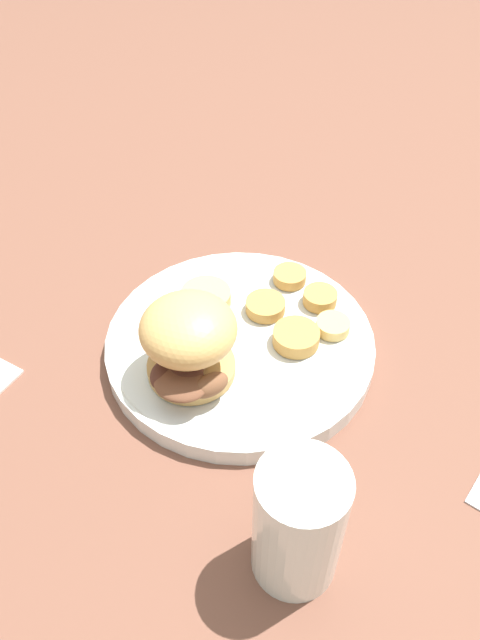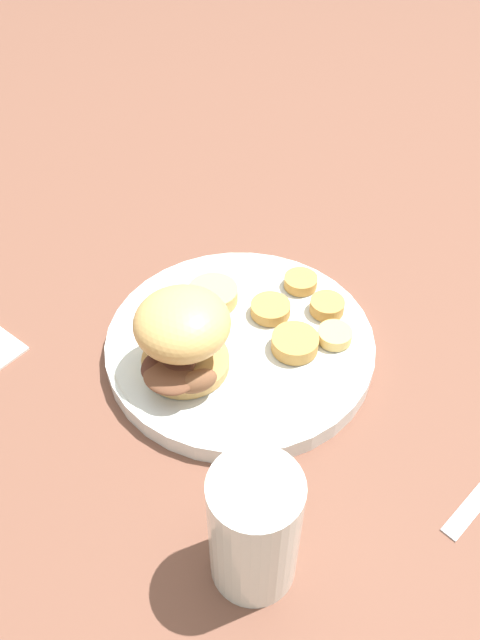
{
  "view_description": "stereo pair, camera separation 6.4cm",
  "coord_description": "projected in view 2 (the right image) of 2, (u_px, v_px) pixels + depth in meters",
  "views": [
    {
      "loc": [
        0.27,
        0.37,
        0.5
      ],
      "look_at": [
        0.0,
        0.0,
        0.05
      ],
      "focal_mm": 35.0,
      "sensor_mm": 36.0,
      "label": 1
    },
    {
      "loc": [
        0.21,
        0.4,
        0.5
      ],
      "look_at": [
        0.0,
        0.0,
        0.05
      ],
      "focal_mm": 35.0,
      "sensor_mm": 36.0,
      "label": 2
    }
  ],
  "objects": [
    {
      "name": "sandwich",
      "position": [
        182.0,
        337.0,
        0.6
      ],
      "size": [
        0.11,
        0.11,
        0.09
      ],
      "color": "tan",
      "rests_on": "dinner_plate"
    },
    {
      "name": "potato_round_5",
      "position": [
        270.0,
        309.0,
        0.68
      ],
      "size": [
        0.04,
        0.04,
        0.01
      ],
      "primitive_type": "cylinder",
      "color": "#BC8942",
      "rests_on": "dinner_plate"
    },
    {
      "name": "potato_round_0",
      "position": [
        215.0,
        294.0,
        0.69
      ],
      "size": [
        0.06,
        0.06,
        0.02
      ],
      "primitive_type": "cylinder",
      "color": "#DBB766",
      "rests_on": "dinner_plate"
    },
    {
      "name": "ground_plane",
      "position": [
        240.0,
        351.0,
        0.68
      ],
      "size": [
        4.0,
        4.0,
        0.0
      ],
      "primitive_type": "plane",
      "color": "brown"
    },
    {
      "name": "dinner_plate",
      "position": [
        240.0,
        343.0,
        0.67
      ],
      "size": [
        0.29,
        0.29,
        0.02
      ],
      "color": "silver",
      "rests_on": "ground_plane"
    },
    {
      "name": "potato_round_2",
      "position": [
        295.0,
        343.0,
        0.64
      ],
      "size": [
        0.05,
        0.05,
        0.02
      ],
      "primitive_type": "cylinder",
      "color": "#BC8942",
      "rests_on": "dinner_plate"
    },
    {
      "name": "drinking_glass",
      "position": [
        254.0,
        529.0,
        0.47
      ],
      "size": [
        0.07,
        0.07,
        0.13
      ],
      "color": "silver",
      "rests_on": "ground_plane"
    },
    {
      "name": "potato_round_1",
      "position": [
        301.0,
        282.0,
        0.71
      ],
      "size": [
        0.04,
        0.04,
        0.01
      ],
      "primitive_type": "cylinder",
      "color": "#BC8942",
      "rests_on": "dinner_plate"
    },
    {
      "name": "potato_round_4",
      "position": [
        327.0,
        306.0,
        0.68
      ],
      "size": [
        0.04,
        0.04,
        0.01
      ],
      "primitive_type": "cylinder",
      "color": "#BC8942",
      "rests_on": "dinner_plate"
    },
    {
      "name": "potato_round_3",
      "position": [
        335.0,
        335.0,
        0.65
      ],
      "size": [
        0.04,
        0.04,
        0.01
      ],
      "primitive_type": "cylinder",
      "color": "#DBB766",
      "rests_on": "dinner_plate"
    }
  ]
}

